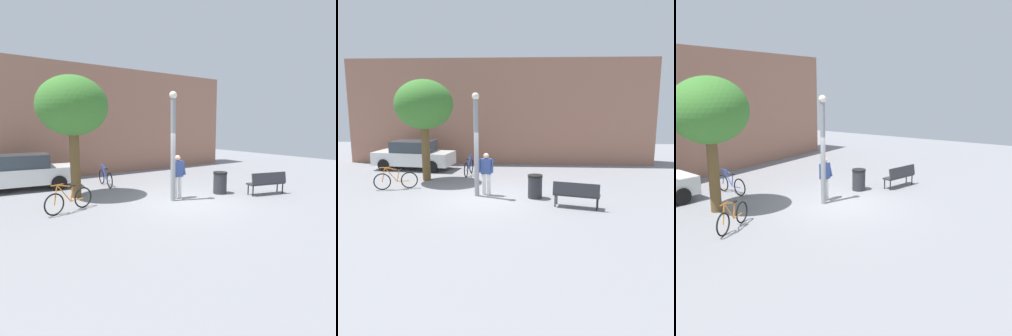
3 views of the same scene
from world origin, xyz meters
The scene contains 10 objects.
ground_plane centered at (0.00, 0.00, 0.00)m, with size 36.00×36.00×0.00m, color gray.
building_facade centered at (0.00, 8.51, 3.03)m, with size 17.86×2.00×6.05m, color #9E6B56.
lamppost centered at (-0.30, 0.34, 2.17)m, with size 0.28×0.28×3.99m.
person_by_lamppost centered at (0.06, 0.52, 0.97)m, with size 0.60×0.31×1.67m.
park_bench centered at (3.38, -1.08, 0.55)m, with size 1.67×0.89×0.92m.
plaza_tree centered at (-3.05, 2.98, 3.47)m, with size 2.65×2.65×4.64m.
bicycle_blue centered at (-1.27, 4.29, 0.38)m, with size 0.19×1.81×0.97m.
bicycle_orange centered at (-3.87, 1.18, 0.38)m, with size 1.73×0.64×0.97m.
parked_car_white centered at (-4.48, 5.62, 0.77)m, with size 4.39×2.24×1.55m.
trash_bin centered at (1.98, 0.17, 0.45)m, with size 0.57×0.57×0.90m.
Camera 2 is at (1.69, -13.26, 3.72)m, focal length 38.35 mm.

